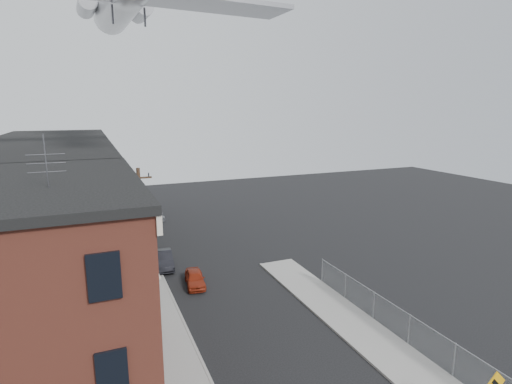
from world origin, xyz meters
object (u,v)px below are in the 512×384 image
at_px(car_mid, 163,259).
at_px(car_far, 156,215).
at_px(street_tree, 132,212).
at_px(car_near, 195,278).
at_px(utility_pole, 142,228).

bearing_deg(car_mid, car_far, 87.43).
bearing_deg(street_tree, car_near, -73.25).
bearing_deg(street_tree, car_far, 69.32).
height_order(utility_pole, street_tree, utility_pole).
bearing_deg(car_far, street_tree, -115.02).
height_order(utility_pole, car_mid, utility_pole).
bearing_deg(car_mid, car_near, -66.91).
xyz_separation_m(utility_pole, car_near, (3.55, -0.78, -4.10)).
xyz_separation_m(car_near, car_mid, (-1.55, 4.50, 0.10)).
bearing_deg(utility_pole, street_tree, 88.11).
bearing_deg(street_tree, utility_pole, -91.89).
xyz_separation_m(street_tree, car_near, (3.22, -10.70, -2.88)).
distance_m(utility_pole, street_tree, 10.00).
bearing_deg(utility_pole, car_mid, 61.74).
distance_m(street_tree, car_mid, 7.00).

